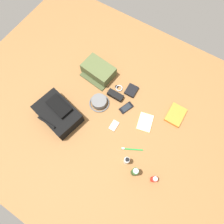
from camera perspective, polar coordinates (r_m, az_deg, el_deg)
ground_plane at (r=1.68m, az=-0.00°, el=-0.64°), size 2.64×2.02×0.02m
backpack at (r=1.66m, az=-15.15°, el=-0.37°), size 0.39×0.31×0.15m
toiletry_pouch at (r=1.81m, az=-3.91°, el=11.74°), size 0.29×0.24×0.10m
bucket_hat at (r=1.68m, az=-3.69°, el=2.89°), size 0.17×0.17×0.06m
sunscreen_spray at (r=1.54m, az=11.86°, el=-18.23°), size 0.04×0.04×0.11m
shampoo_bottle at (r=1.50m, az=6.49°, el=-16.60°), size 0.05×0.05×0.15m
toothpaste_tube at (r=1.52m, az=4.20°, el=-13.68°), size 0.04×0.04×0.13m
paperback_novel at (r=1.73m, az=17.69°, el=-0.79°), size 0.13×0.18×0.03m
cell_phone at (r=1.69m, az=4.09°, el=1.23°), size 0.10×0.13×0.01m
media_player at (r=1.63m, az=0.57°, el=-3.87°), size 0.05×0.09×0.01m
wristwatch at (r=1.76m, az=1.95°, el=6.88°), size 0.07×0.06×0.01m
toothbrush at (r=1.59m, az=5.35°, el=-10.52°), size 0.15×0.09×0.02m
wallet at (r=1.75m, az=5.57°, el=6.13°), size 0.09×0.11×0.02m
notepad at (r=1.66m, az=9.42°, el=-2.92°), size 0.14×0.17×0.02m
sunglasses_case at (r=1.71m, az=0.97°, el=4.79°), size 0.14×0.06×0.04m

